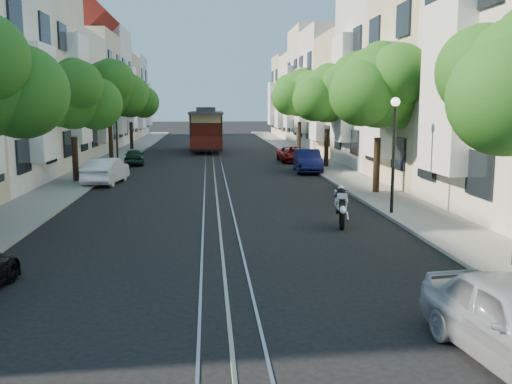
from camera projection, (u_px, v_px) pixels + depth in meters
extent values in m
plane|color=black|center=(213.00, 158.00, 43.95)|extent=(200.00, 200.00, 0.00)
cube|color=gray|center=(306.00, 156.00, 44.54)|extent=(2.50, 80.00, 0.12)
cube|color=gray|center=(117.00, 158.00, 43.34)|extent=(2.50, 80.00, 0.12)
cube|color=gray|center=(206.00, 158.00, 43.90)|extent=(0.06, 80.00, 0.02)
cube|color=gray|center=(213.00, 157.00, 43.95)|extent=(0.06, 80.00, 0.02)
cube|color=gray|center=(220.00, 157.00, 43.99)|extent=(0.06, 80.00, 0.02)
cube|color=tan|center=(213.00, 158.00, 43.95)|extent=(0.08, 80.00, 0.01)
cube|color=white|center=(448.00, 88.00, 20.29)|extent=(0.90, 3.04, 6.05)
cube|color=beige|center=(455.00, 85.00, 28.43)|extent=(7.00, 8.00, 10.00)
cube|color=white|center=(380.00, 101.00, 28.23)|extent=(0.90, 3.04, 5.50)
cube|color=silver|center=(402.00, 73.00, 36.16)|extent=(7.00, 8.00, 12.00)
cube|color=white|center=(343.00, 89.00, 35.99)|extent=(0.90, 3.04, 6.60)
cube|color=#C6B28C|center=(367.00, 99.00, 44.26)|extent=(7.00, 8.00, 9.00)
cube|color=white|center=(319.00, 108.00, 44.06)|extent=(0.90, 3.04, 4.95)
cube|color=white|center=(343.00, 91.00, 52.03)|extent=(7.00, 8.00, 10.50)
cube|color=white|center=(302.00, 101.00, 51.84)|extent=(0.90, 3.04, 5.78)
cube|color=beige|center=(325.00, 88.00, 59.84)|extent=(7.00, 8.00, 11.50)
cube|color=white|center=(289.00, 97.00, 59.66)|extent=(0.90, 3.04, 6.32)
cube|color=silver|center=(312.00, 99.00, 67.87)|extent=(7.00, 8.00, 9.50)
cube|color=white|center=(280.00, 105.00, 67.67)|extent=(0.90, 3.04, 5.23)
cube|color=beige|center=(301.00, 98.00, 75.71)|extent=(7.00, 8.00, 10.00)
cube|color=white|center=(272.00, 104.00, 75.52)|extent=(0.90, 3.04, 5.50)
cube|color=white|center=(41.00, 103.00, 26.89)|extent=(0.90, 3.04, 5.39)
cube|color=beige|center=(13.00, 74.00, 34.19)|extent=(7.00, 8.00, 11.76)
cube|color=white|center=(78.00, 90.00, 34.65)|extent=(0.90, 3.04, 6.47)
cube|color=silver|center=(50.00, 100.00, 42.29)|extent=(7.00, 8.00, 8.82)
cube|color=white|center=(103.00, 109.00, 42.71)|extent=(0.90, 3.04, 4.85)
cube|color=beige|center=(75.00, 92.00, 50.06)|extent=(7.00, 8.00, 10.29)
cube|color=white|center=(119.00, 102.00, 50.50)|extent=(0.90, 3.04, 5.66)
cube|color=silver|center=(93.00, 89.00, 57.87)|extent=(7.00, 8.00, 11.27)
cube|color=white|center=(131.00, 98.00, 58.32)|extent=(0.90, 3.04, 6.20)
cube|color=#C6B28C|center=(107.00, 100.00, 65.90)|extent=(7.00, 8.00, 9.31)
cube|color=white|center=(140.00, 106.00, 66.33)|extent=(0.90, 3.04, 5.12)
cube|color=white|center=(117.00, 98.00, 73.74)|extent=(7.00, 8.00, 9.80)
cube|color=white|center=(147.00, 104.00, 74.18)|extent=(0.90, 3.04, 5.39)
sphere|color=#1C4E13|center=(506.00, 97.00, 12.61)|extent=(2.64, 2.64, 2.64)
cylinder|color=black|center=(377.00, 165.00, 25.63)|extent=(0.30, 0.30, 2.45)
sphere|color=#1C4E13|center=(379.00, 87.00, 25.10)|extent=(3.64, 3.64, 3.64)
sphere|color=#1C4E13|center=(399.00, 96.00, 25.75)|extent=(2.91, 2.91, 2.91)
sphere|color=#1C4E13|center=(362.00, 93.00, 24.38)|extent=(2.84, 2.84, 2.84)
sphere|color=#1C4E13|center=(381.00, 66.00, 25.07)|extent=(2.18, 2.18, 2.18)
cylinder|color=black|center=(326.00, 148.00, 36.47)|extent=(0.30, 0.30, 2.38)
sphere|color=#1C4E13|center=(327.00, 94.00, 35.96)|extent=(3.54, 3.54, 3.54)
sphere|color=#1C4E13|center=(343.00, 101.00, 36.60)|extent=(2.83, 2.83, 2.83)
sphere|color=#1C4E13|center=(315.00, 99.00, 35.24)|extent=(2.76, 2.76, 2.76)
sphere|color=#1C4E13|center=(329.00, 80.00, 35.93)|extent=(2.12, 2.12, 2.12)
cylinder|color=black|center=(299.00, 137.00, 47.29)|extent=(0.30, 0.30, 2.52)
sphere|color=#1C4E13|center=(300.00, 94.00, 46.75)|extent=(3.74, 3.74, 3.74)
sphere|color=#1C4E13|center=(312.00, 99.00, 47.40)|extent=(3.00, 3.00, 3.00)
sphere|color=#1C4E13|center=(289.00, 97.00, 46.03)|extent=(2.92, 2.92, 2.92)
sphere|color=#1C4E13|center=(301.00, 83.00, 46.73)|extent=(2.25, 2.25, 2.25)
sphere|color=#1C4E13|center=(22.00, 92.00, 17.66)|extent=(2.91, 2.91, 2.91)
cylinder|color=black|center=(75.00, 159.00, 29.37)|extent=(0.30, 0.30, 2.27)
sphere|color=#1C4E13|center=(72.00, 96.00, 28.89)|extent=(3.38, 3.38, 3.38)
sphere|color=#1C4E13|center=(96.00, 104.00, 29.53)|extent=(2.70, 2.70, 2.70)
sphere|color=#1C4E13|center=(50.00, 102.00, 28.17)|extent=(2.64, 2.64, 2.64)
sphere|color=#1C4E13|center=(74.00, 78.00, 28.86)|extent=(2.03, 2.03, 2.03)
cylinder|color=black|center=(111.00, 142.00, 40.18)|extent=(0.30, 0.30, 2.62)
sphere|color=#1C4E13|center=(109.00, 89.00, 39.62)|extent=(3.90, 3.90, 3.90)
sphere|color=#1C4E13|center=(126.00, 95.00, 40.27)|extent=(3.12, 3.12, 3.12)
sphere|color=#1C4E13|center=(93.00, 93.00, 38.90)|extent=(3.04, 3.04, 3.04)
sphere|color=#1C4E13|center=(110.00, 76.00, 39.60)|extent=(2.34, 2.34, 2.34)
cylinder|color=black|center=(131.00, 136.00, 51.04)|extent=(0.30, 0.30, 2.38)
sphere|color=#1C4E13|center=(130.00, 98.00, 50.53)|extent=(3.54, 3.54, 3.54)
sphere|color=#1C4E13|center=(144.00, 102.00, 51.17)|extent=(2.83, 2.83, 2.83)
sphere|color=#1C4E13|center=(118.00, 101.00, 49.81)|extent=(2.76, 2.76, 2.76)
sphere|color=#1C4E13|center=(131.00, 87.00, 50.50)|extent=(2.12, 2.12, 2.12)
cylinder|color=black|center=(393.00, 158.00, 20.51)|extent=(0.12, 0.12, 4.00)
sphere|color=#FFF2CC|center=(395.00, 102.00, 20.21)|extent=(0.32, 0.32, 0.32)
cylinder|color=black|center=(117.00, 134.00, 37.20)|extent=(0.12, 0.12, 4.00)
sphere|color=#FFF2CC|center=(116.00, 103.00, 36.90)|extent=(0.32, 0.32, 0.32)
torus|color=black|center=(342.00, 220.00, 18.58)|extent=(0.26, 0.76, 0.74)
torus|color=black|center=(340.00, 197.00, 19.72)|extent=(0.51, 0.67, 0.72)
ellipsoid|color=white|center=(341.00, 203.00, 19.08)|extent=(0.59, 1.06, 0.84)
ellipsoid|color=white|center=(342.00, 198.00, 18.82)|extent=(0.45, 0.60, 0.47)
cube|color=black|center=(342.00, 205.00, 18.43)|extent=(0.29, 0.56, 0.33)
cube|color=silver|center=(342.00, 196.00, 18.78)|extent=(0.41, 0.60, 0.28)
sphere|color=black|center=(341.00, 191.00, 19.08)|extent=(0.26, 0.26, 0.26)
cube|color=black|center=(206.00, 145.00, 50.20)|extent=(2.65, 9.10, 0.34)
cube|color=#44110B|center=(206.00, 130.00, 49.99)|extent=(2.75, 5.69, 2.73)
cube|color=beige|center=(206.00, 118.00, 49.84)|extent=(2.80, 5.75, 0.68)
cube|color=#2D2D30|center=(206.00, 113.00, 49.77)|extent=(2.87, 9.10, 0.20)
cube|color=#2D2D30|center=(206.00, 109.00, 49.72)|extent=(1.61, 5.12, 0.40)
imported|color=#0B0E38|center=(307.00, 161.00, 34.29)|extent=(1.69, 4.22, 1.36)
imported|color=maroon|center=(292.00, 154.00, 40.64)|extent=(1.82, 3.88, 1.07)
imported|color=white|center=(106.00, 171.00, 29.21)|extent=(1.88, 4.24, 1.35)
imported|color=black|center=(134.00, 157.00, 38.50)|extent=(1.60, 3.30, 1.09)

